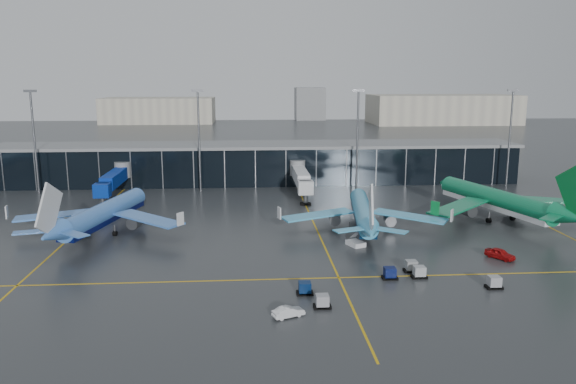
{
  "coord_description": "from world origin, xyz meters",
  "views": [
    {
      "loc": [
        -2.7,
        -90.97,
        28.16
      ],
      "look_at": [
        5.0,
        18.0,
        6.0
      ],
      "focal_mm": 35.0,
      "sensor_mm": 36.0,
      "label": 1
    }
  ],
  "objects": [
    {
      "name": "service_van_red",
      "position": [
        36.99,
        -8.16,
        0.82
      ],
      "size": [
        4.3,
        5.08,
        1.64
      ],
      "primitive_type": "imported",
      "rotation": [
        0.0,
        0.0,
        0.59
      ],
      "color": "#A00C0D",
      "rests_on": "ground"
    },
    {
      "name": "taxi_lines",
      "position": [
        10.0,
        10.61,
        0.01
      ],
      "size": [
        220.0,
        120.0,
        0.02
      ],
      "color": "gold",
      "rests_on": "ground"
    },
    {
      "name": "airliner_arkefly",
      "position": [
        -29.41,
        12.12,
        5.99
      ],
      "size": [
        42.08,
        45.66,
        11.99
      ],
      "primitive_type": null,
      "rotation": [
        0.0,
        0.0,
        -0.22
      ],
      "color": "#3D75CA",
      "rests_on": "ground"
    },
    {
      "name": "distant_hangars",
      "position": [
        49.94,
        270.08,
        8.79
      ],
      "size": [
        260.0,
        71.0,
        22.0
      ],
      "color": "#B2AD99",
      "rests_on": "ground"
    },
    {
      "name": "flood_masts",
      "position": [
        5.0,
        50.0,
        13.81
      ],
      "size": [
        203.0,
        0.5,
        25.5
      ],
      "color": "#595B60",
      "rests_on": "ground"
    },
    {
      "name": "service_van_white",
      "position": [
        1.8,
        -28.0,
        0.66
      ],
      "size": [
        4.21,
        2.85,
        1.31
      ],
      "primitive_type": "imported",
      "rotation": [
        0.0,
        0.0,
        1.98
      ],
      "color": "silver",
      "rests_on": "ground"
    },
    {
      "name": "airliner_klm_near",
      "position": [
        18.6,
        10.46,
        5.65
      ],
      "size": [
        36.78,
        40.65,
        11.31
      ],
      "primitive_type": null,
      "rotation": [
        0.0,
        0.0,
        -0.13
      ],
      "color": "#41A5D6",
      "rests_on": "ground"
    },
    {
      "name": "baggage_carts",
      "position": [
        16.85,
        -18.69,
        0.76
      ],
      "size": [
        28.24,
        13.89,
        1.7
      ],
      "color": "black",
      "rests_on": "ground"
    },
    {
      "name": "ground",
      "position": [
        0.0,
        0.0,
        0.0
      ],
      "size": [
        600.0,
        600.0,
        0.0
      ],
      "primitive_type": "plane",
      "color": "#282B2D",
      "rests_on": "ground"
    },
    {
      "name": "jet_bridges",
      "position": [
        -35.0,
        42.99,
        4.55
      ],
      "size": [
        94.0,
        27.5,
        7.2
      ],
      "color": "#595B60",
      "rests_on": "ground"
    },
    {
      "name": "terminal_pier",
      "position": [
        0.0,
        62.0,
        5.42
      ],
      "size": [
        142.0,
        17.0,
        10.7
      ],
      "color": "black",
      "rests_on": "ground"
    },
    {
      "name": "airliner_aer_lingus",
      "position": [
        47.05,
        16.91,
        6.58
      ],
      "size": [
        47.6,
        51.25,
        13.15
      ],
      "primitive_type": null,
      "rotation": [
        0.0,
        0.0,
        0.27
      ],
      "color": "#0D7347",
      "rests_on": "ground"
    },
    {
      "name": "mobile_airstair",
      "position": [
        15.39,
        0.42,
        0.77
      ],
      "size": [
        3.29,
        3.81,
        3.45
      ],
      "rotation": [
        0.0,
        0.0,
        0.41
      ],
      "color": "silver",
      "rests_on": "ground"
    }
  ]
}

